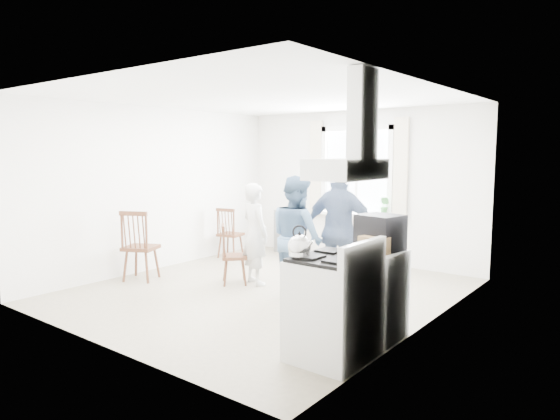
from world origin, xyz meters
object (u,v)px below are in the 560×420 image
object	(u,v)px
windsor_chair_b	(228,248)
windsor_chair_a	(228,227)
person_right	(340,231)
gas_stove	(334,307)
low_cabinet	(376,294)
person_left	(255,234)
stereo_stack	(380,232)
person_mid	(297,237)
windsor_chair_c	(137,238)

from	to	relation	value
windsor_chair_b	windsor_chair_a	bearing A→B (deg)	133.86
windsor_chair_a	person_right	world-z (taller)	person_right
gas_stove	windsor_chair_a	world-z (taller)	gas_stove
gas_stove	low_cabinet	world-z (taller)	gas_stove
low_cabinet	person_left	bearing A→B (deg)	160.20
gas_stove	low_cabinet	size ratio (longest dim) A/B	1.24
person_right	person_left	bearing A→B (deg)	1.92
gas_stove	windsor_chair_a	xyz separation A→B (m)	(-3.79, 2.56, 0.07)
stereo_stack	low_cabinet	bearing A→B (deg)	-91.23
windsor_chair_a	person_right	distance (m)	2.96
windsor_chair_b	stereo_stack	bearing A→B (deg)	-11.45
low_cabinet	person_mid	world-z (taller)	person_mid
stereo_stack	person_mid	distance (m)	1.61
person_mid	person_right	bearing A→B (deg)	-115.77
person_right	windsor_chair_b	bearing A→B (deg)	8.80
low_cabinet	person_mid	distance (m)	1.65
gas_stove	windsor_chair_b	xyz separation A→B (m)	(-2.58, 1.30, 0.05)
gas_stove	person_left	size ratio (longest dim) A/B	0.77
person_left	person_mid	xyz separation A→B (m)	(0.87, -0.19, 0.07)
windsor_chair_a	windsor_chair_b	world-z (taller)	windsor_chair_a
low_cabinet	windsor_chair_b	bearing A→B (deg)	167.28
low_cabinet	gas_stove	bearing A→B (deg)	-95.68
stereo_stack	windsor_chair_a	world-z (taller)	stereo_stack
person_left	person_right	distance (m)	1.32
windsor_chair_b	person_mid	size ratio (longest dim) A/B	0.54
stereo_stack	windsor_chair_b	xyz separation A→B (m)	(-2.65, 0.54, -0.55)
windsor_chair_b	person_right	size ratio (longest dim) A/B	0.50
low_cabinet	person_right	bearing A→B (deg)	135.49
gas_stove	person_mid	xyz separation A→B (m)	(-1.40, 1.36, 0.31)
low_cabinet	person_right	xyz separation A→B (m)	(-1.04, 1.02, 0.42)
windsor_chair_b	person_left	bearing A→B (deg)	38.38
windsor_chair_c	person_right	world-z (taller)	person_right
gas_stove	stereo_stack	size ratio (longest dim) A/B	2.41
person_left	person_right	world-z (taller)	person_right
windsor_chair_b	person_left	world-z (taller)	person_left
windsor_chair_c	person_mid	bearing A→B (deg)	18.64
person_left	stereo_stack	bearing A→B (deg)	-177.90
low_cabinet	windsor_chair_b	xyz separation A→B (m)	(-2.65, 0.60, 0.08)
windsor_chair_a	person_mid	bearing A→B (deg)	-26.73
windsor_chair_b	person_right	world-z (taller)	person_right
person_mid	windsor_chair_a	bearing A→B (deg)	-3.18
stereo_stack	person_left	size ratio (longest dim) A/B	0.32
windsor_chair_a	windsor_chair_b	distance (m)	1.75
low_cabinet	windsor_chair_c	xyz separation A→B (m)	(-3.78, -0.12, 0.19)
stereo_stack	windsor_chair_c	world-z (taller)	stereo_stack
low_cabinet	stereo_stack	distance (m)	0.63
windsor_chair_a	windsor_chair_b	xyz separation A→B (m)	(1.21, -1.26, -0.03)
windsor_chair_b	windsor_chair_c	bearing A→B (deg)	-147.52
windsor_chair_c	person_right	xyz separation A→B (m)	(2.74, 1.15, 0.23)
stereo_stack	person_right	world-z (taller)	person_right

